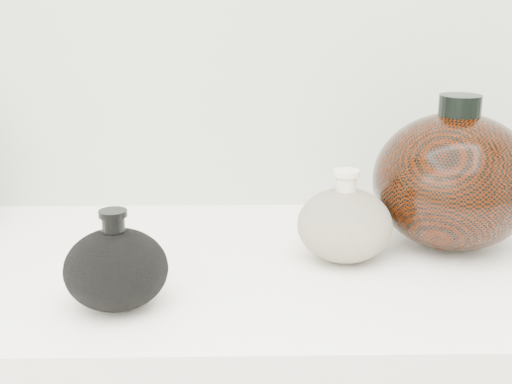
{
  "coord_description": "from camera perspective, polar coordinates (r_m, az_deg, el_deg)",
  "views": [
    {
      "loc": [
        0.02,
        0.06,
        1.26
      ],
      "look_at": [
        0.04,
        0.92,
        1.01
      ],
      "focal_mm": 50.0,
      "sensor_mm": 36.0,
      "label": 1
    }
  ],
  "objects": [
    {
      "name": "black_gourd_vase",
      "position": [
        0.83,
        -11.13,
        -6.01
      ],
      "size": [
        0.13,
        0.13,
        0.12
      ],
      "color": "black",
      "rests_on": "display_counter"
    },
    {
      "name": "right_round_pot",
      "position": [
        1.02,
        15.55,
        0.9
      ],
      "size": [
        0.28,
        0.28,
        0.21
      ],
      "color": "black",
      "rests_on": "display_counter"
    },
    {
      "name": "cream_gourd_vase",
      "position": [
        0.95,
        7.1,
        -2.57
      ],
      "size": [
        0.16,
        0.16,
        0.12
      ],
      "color": "beige",
      "rests_on": "display_counter"
    }
  ]
}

